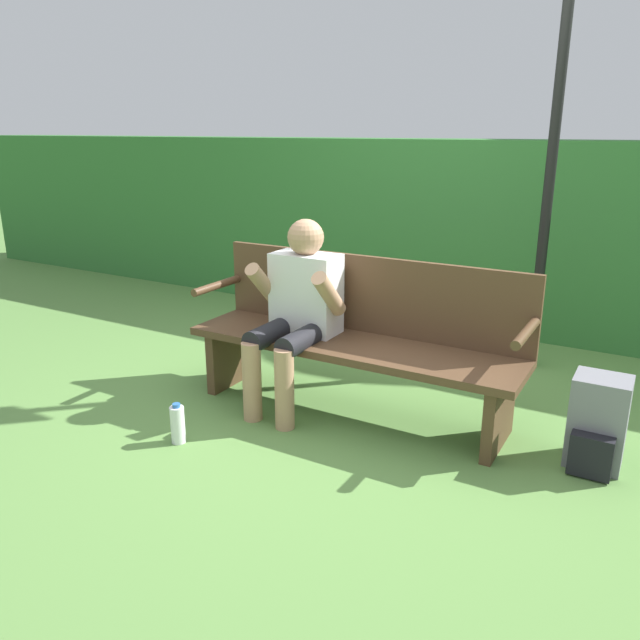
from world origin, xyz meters
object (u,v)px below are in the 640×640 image
object	(u,v)px
park_bench	(357,336)
signpost	(555,127)
water_bottle	(178,424)
backpack	(597,425)
parked_car	(420,167)
person_seated	(297,306)

from	to	relation	value
park_bench	signpost	size ratio (longest dim) A/B	0.68
park_bench	water_bottle	world-z (taller)	park_bench
backpack	signpost	distance (m)	1.97
backpack	parked_car	world-z (taller)	parked_car
person_seated	water_bottle	distance (m)	0.96
person_seated	water_bottle	size ratio (longest dim) A/B	4.97
water_bottle	signpost	xyz separation A→B (m)	(1.40, 2.12, 1.53)
backpack	parked_car	bearing A→B (deg)	114.60
backpack	parked_car	distance (m)	14.63
person_seated	parked_car	world-z (taller)	parked_car
water_bottle	parked_car	size ratio (longest dim) A/B	0.06
person_seated	parked_car	xyz separation A→B (m)	(-4.41, 13.40, -0.00)
water_bottle	signpost	world-z (taller)	signpost
park_bench	water_bottle	xyz separation A→B (m)	(-0.63, -0.88, -0.35)
backpack	signpost	xyz separation A→B (m)	(-0.57, 1.25, 1.41)
person_seated	backpack	world-z (taller)	person_seated
water_bottle	backpack	bearing A→B (deg)	23.58
person_seated	backpack	xyz separation A→B (m)	(1.68, 0.11, -0.40)
park_bench	signpost	world-z (taller)	signpost
park_bench	backpack	xyz separation A→B (m)	(1.35, -0.02, -0.24)
backpack	water_bottle	size ratio (longest dim) A/B	2.07
park_bench	parked_car	size ratio (longest dim) A/B	0.50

